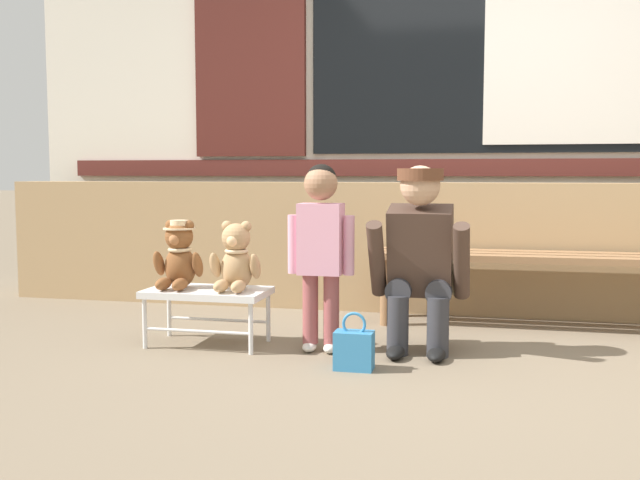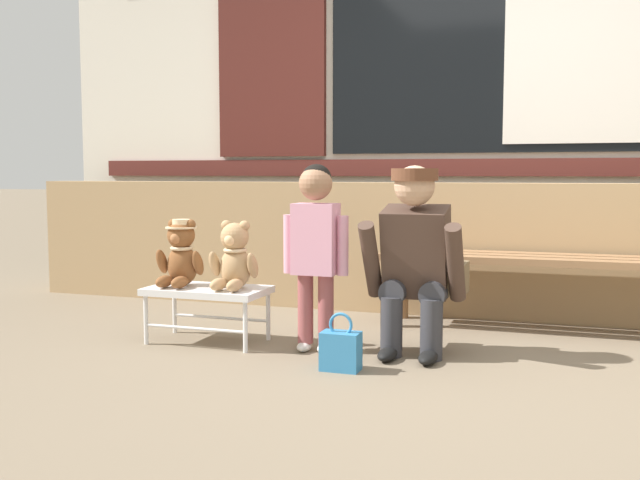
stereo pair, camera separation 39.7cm
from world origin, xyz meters
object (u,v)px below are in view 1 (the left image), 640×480
teddy_bear_with_hat (179,256)px  adult_crouching (422,259)px  teddy_bear_plain (236,259)px  small_display_bench (207,295)px  child_standing (321,236)px  handbag_on_ground (354,349)px  wooden_bench_long (554,265)px

teddy_bear_with_hat → adult_crouching: adult_crouching is taller
teddy_bear_plain → adult_crouching: (0.96, 0.10, 0.02)m
teddy_bear_plain → adult_crouching: 0.97m
small_display_bench → adult_crouching: adult_crouching is taller
teddy_bear_plain → child_standing: 0.48m
teddy_bear_with_hat → handbag_on_ground: teddy_bear_with_hat is taller
small_display_bench → adult_crouching: (1.12, 0.10, 0.21)m
small_display_bench → handbag_on_ground: size_ratio=2.35×
teddy_bear_with_hat → adult_crouching: bearing=4.3°
handbag_on_ground → child_standing: bearing=126.7°
wooden_bench_long → teddy_bear_plain: (-1.66, -0.86, 0.09)m
teddy_bear_with_hat → teddy_bear_plain: 0.32m
teddy_bear_with_hat → child_standing: (0.78, -0.01, 0.12)m
child_standing → handbag_on_ground: child_standing is taller
teddy_bear_plain → handbag_on_ground: size_ratio=1.34×
wooden_bench_long → adult_crouching: adult_crouching is taller
child_standing → handbag_on_ground: (0.23, -0.31, -0.50)m
small_display_bench → teddy_bear_with_hat: size_ratio=1.76×
small_display_bench → child_standing: 0.70m
adult_crouching → handbag_on_ground: 0.63m
child_standing → handbag_on_ground: 0.63m
small_display_bench → child_standing: bearing=-0.5°
wooden_bench_long → teddy_bear_with_hat: 2.16m
small_display_bench → handbag_on_ground: small_display_bench is taller
teddy_bear_with_hat → wooden_bench_long: bearing=23.3°
wooden_bench_long → teddy_bear_with_hat: size_ratio=5.78×
adult_crouching → teddy_bear_with_hat: bearing=-175.7°
adult_crouching → handbag_on_ground: bearing=-123.5°
teddy_bear_with_hat → adult_crouching: (1.28, 0.10, 0.01)m
teddy_bear_plain → adult_crouching: adult_crouching is taller
teddy_bear_with_hat → adult_crouching: 1.28m
small_display_bench → adult_crouching: 1.14m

